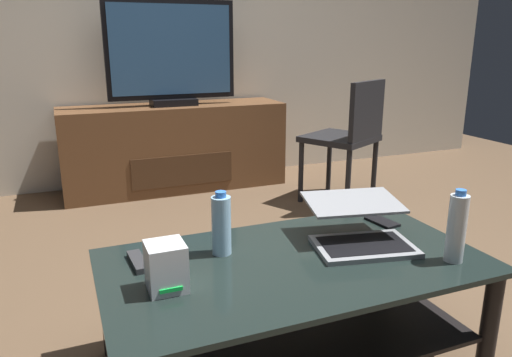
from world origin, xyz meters
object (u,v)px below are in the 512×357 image
tv_remote (138,262)px  media_cabinet (175,147)px  router_box (166,267)px  coffee_table (294,292)px  cell_phone (382,222)px  dining_chair (349,134)px  television (171,55)px  water_bottle_near (221,225)px  laptop (359,228)px  water_bottle_far (457,228)px

tv_remote → media_cabinet: bearing=70.6°
router_box → coffee_table: bearing=4.6°
tv_remote → router_box: bearing=-78.1°
cell_phone → dining_chair: bearing=54.4°
television → water_bottle_near: size_ratio=4.19×
router_box → laptop: bearing=5.7°
laptop → tv_remote: 0.80m
media_cabinet → laptop: size_ratio=3.96×
dining_chair → cell_phone: 1.47m
water_bottle_near → tv_remote: water_bottle_near is taller
coffee_table → television: bearing=87.1°
coffee_table → cell_phone: (0.49, 0.18, 0.13)m
television → router_box: television is taller
coffee_table → water_bottle_near: 0.35m
cell_phone → tv_remote: tv_remote is taller
water_bottle_near → tv_remote: size_ratio=1.42×
laptop → water_bottle_far: water_bottle_far is taller
router_box → cell_phone: router_box is taller
coffee_table → dining_chair: 1.89m
coffee_table → laptop: 0.34m
media_cabinet → coffee_table: bearing=-92.9°
coffee_table → tv_remote: bearing=161.7°
media_cabinet → water_bottle_far: bearing=-81.4°
water_bottle_near → cell_phone: bearing=2.7°
cell_phone → tv_remote: size_ratio=0.88×
dining_chair → tv_remote: bearing=-141.7°
coffee_table → water_bottle_far: 0.59m
tv_remote → coffee_table: bearing=-21.7°
dining_chair → cell_phone: dining_chair is taller
media_cabinet → cell_phone: bearing=-80.1°
media_cabinet → tv_remote: bearing=-106.1°
media_cabinet → cell_phone: 2.17m
media_cabinet → laptop: media_cabinet is taller
router_box → media_cabinet: bearing=76.5°
media_cabinet → router_box: size_ratio=11.44×
coffee_table → television: television is taller
coffee_table → laptop: bearing=7.5°
water_bottle_near → cell_phone: size_ratio=1.63×
router_box → water_bottle_far: water_bottle_far is taller
media_cabinet → cell_phone: (0.37, -2.13, 0.09)m
router_box → water_bottle_far: size_ratio=0.58×
router_box → tv_remote: router_box is taller
laptop → tv_remote: bearing=170.7°
router_box → water_bottle_far: 0.96m
coffee_table → media_cabinet: media_cabinet is taller
cell_phone → media_cabinet: bearing=91.5°
television → router_box: size_ratio=6.48×
television → cell_phone: (0.37, -2.11, -0.61)m
router_box → tv_remote: size_ratio=0.92×
laptop → coffee_table: bearing=-172.5°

